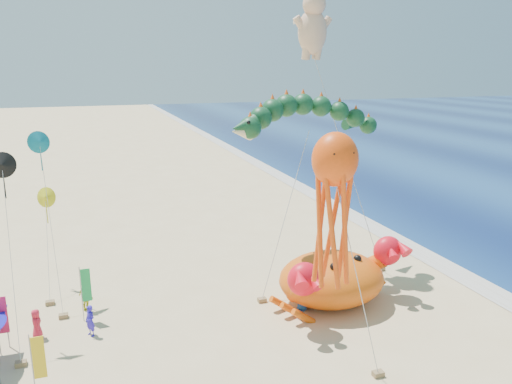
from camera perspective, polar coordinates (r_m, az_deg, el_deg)
ground at (r=30.75m, az=4.86°, el=-12.40°), size 320.00×320.00×0.00m
foam_strip at (r=36.90m, az=22.38°, el=-8.77°), size 320.00×320.00×0.00m
crab_inflatable at (r=30.12m, az=8.76°, el=-9.61°), size 8.66×7.00×3.80m
dragon_kite at (r=31.60m, az=5.84°, el=7.98°), size 11.85×6.20×11.66m
cherub_kite at (r=34.95m, az=6.56°, el=18.52°), size 5.05×5.04×18.53m
octopus_kite at (r=20.34m, az=8.87°, el=-0.72°), size 3.71×1.71×11.27m
feather_flags at (r=27.46m, az=-26.35°, el=-12.69°), size 8.74×6.77×3.20m
beachgoers at (r=29.81m, az=-20.21°, el=-12.35°), size 18.61×9.15×1.83m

